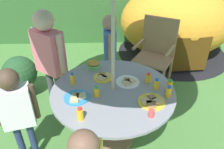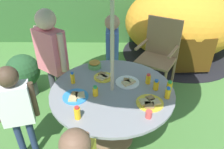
{
  "view_description": "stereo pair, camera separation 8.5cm",
  "coord_description": "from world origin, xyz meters",
  "px_view_note": "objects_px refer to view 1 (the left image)",
  "views": [
    {
      "loc": [
        -0.07,
        -1.77,
        2.0
      ],
      "look_at": [
        -0.0,
        0.18,
        0.77
      ],
      "focal_mm": 34.28,
      "sensor_mm": 36.0,
      "label": 1
    },
    {
      "loc": [
        0.02,
        -1.77,
        2.0
      ],
      "look_at": [
        -0.0,
        0.18,
        0.77
      ],
      "focal_mm": 34.28,
      "sensor_mm": 36.0,
      "label": 2
    }
  ],
  "objects_px": {
    "plate_near_left": "(77,97)",
    "juice_bottle_near_right": "(169,92)",
    "potted_plant": "(20,75)",
    "plate_far_left": "(103,77)",
    "cup_near": "(151,113)",
    "juice_bottle_mid_left": "(80,114)",
    "juice_bottle_center_back": "(170,85)",
    "wooden_chair": "(156,50)",
    "child_in_blue_shirt": "(110,45)",
    "juice_bottle_center_front": "(156,84)",
    "juice_bottle_spot_a": "(97,92)",
    "child_in_pink_shirt": "(49,52)",
    "juice_bottle_back_edge": "(148,78)",
    "child_in_white_shirt": "(16,107)",
    "plate_far_right": "(128,82)",
    "dome_tent": "(176,21)",
    "plate_mid_right": "(151,101)",
    "juice_bottle_front_edge": "(73,79)",
    "snack_bowl": "(94,65)",
    "garden_table": "(113,100)"
  },
  "relations": [
    {
      "from": "plate_near_left",
      "to": "juice_bottle_near_right",
      "type": "relative_size",
      "value": 2.04
    },
    {
      "from": "potted_plant",
      "to": "plate_far_left",
      "type": "distance_m",
      "value": 1.39
    },
    {
      "from": "juice_bottle_near_right",
      "to": "cup_near",
      "type": "distance_m",
      "value": 0.35
    },
    {
      "from": "potted_plant",
      "to": "juice_bottle_mid_left",
      "type": "distance_m",
      "value": 1.66
    },
    {
      "from": "juice_bottle_near_right",
      "to": "juice_bottle_center_back",
      "type": "xyz_separation_m",
      "value": [
        0.04,
        0.1,
        0.0
      ]
    },
    {
      "from": "wooden_chair",
      "to": "child_in_blue_shirt",
      "type": "relative_size",
      "value": 0.89
    },
    {
      "from": "juice_bottle_center_front",
      "to": "juice_bottle_mid_left",
      "type": "distance_m",
      "value": 0.85
    },
    {
      "from": "juice_bottle_spot_a",
      "to": "child_in_pink_shirt",
      "type": "bearing_deg",
      "value": 132.43
    },
    {
      "from": "wooden_chair",
      "to": "potted_plant",
      "type": "relative_size",
      "value": 1.62
    },
    {
      "from": "potted_plant",
      "to": "juice_bottle_center_front",
      "type": "bearing_deg",
      "value": -25.71
    },
    {
      "from": "juice_bottle_center_front",
      "to": "juice_bottle_back_edge",
      "type": "bearing_deg",
      "value": 120.02
    },
    {
      "from": "juice_bottle_near_right",
      "to": "juice_bottle_center_back",
      "type": "bearing_deg",
      "value": 70.5
    },
    {
      "from": "plate_far_left",
      "to": "juice_bottle_center_front",
      "type": "xyz_separation_m",
      "value": [
        0.55,
        -0.21,
        0.04
      ]
    },
    {
      "from": "wooden_chair",
      "to": "plate_far_left",
      "type": "distance_m",
      "value": 1.27
    },
    {
      "from": "juice_bottle_mid_left",
      "to": "plate_far_left",
      "type": "bearing_deg",
      "value": 73.47
    },
    {
      "from": "child_in_blue_shirt",
      "to": "child_in_white_shirt",
      "type": "height_order",
      "value": "child_in_blue_shirt"
    },
    {
      "from": "child_in_pink_shirt",
      "to": "child_in_white_shirt",
      "type": "bearing_deg",
      "value": -65.85
    },
    {
      "from": "child_in_pink_shirt",
      "to": "juice_bottle_spot_a",
      "type": "bearing_deg",
      "value": -11.88
    },
    {
      "from": "plate_far_right",
      "to": "juice_bottle_back_edge",
      "type": "bearing_deg",
      "value": 0.04
    },
    {
      "from": "dome_tent",
      "to": "juice_bottle_near_right",
      "type": "bearing_deg",
      "value": -111.93
    },
    {
      "from": "plate_mid_right",
      "to": "juice_bottle_near_right",
      "type": "bearing_deg",
      "value": 25.94
    },
    {
      "from": "plate_near_left",
      "to": "juice_bottle_back_edge",
      "type": "distance_m",
      "value": 0.78
    },
    {
      "from": "child_in_blue_shirt",
      "to": "plate_far_right",
      "type": "distance_m",
      "value": 0.87
    },
    {
      "from": "plate_far_left",
      "to": "potted_plant",
      "type": "bearing_deg",
      "value": 152.27
    },
    {
      "from": "plate_far_left",
      "to": "juice_bottle_mid_left",
      "type": "height_order",
      "value": "juice_bottle_mid_left"
    },
    {
      "from": "juice_bottle_front_edge",
      "to": "wooden_chair",
      "type": "bearing_deg",
      "value": 43.57
    },
    {
      "from": "plate_near_left",
      "to": "juice_bottle_back_edge",
      "type": "bearing_deg",
      "value": 19.05
    },
    {
      "from": "juice_bottle_near_right",
      "to": "dome_tent",
      "type": "bearing_deg",
      "value": 71.91
    },
    {
      "from": "child_in_pink_shirt",
      "to": "cup_near",
      "type": "relative_size",
      "value": 20.12
    },
    {
      "from": "juice_bottle_near_right",
      "to": "plate_near_left",
      "type": "bearing_deg",
      "value": -179.94
    },
    {
      "from": "potted_plant",
      "to": "snack_bowl",
      "type": "relative_size",
      "value": 4.15
    },
    {
      "from": "juice_bottle_spot_a",
      "to": "child_in_white_shirt",
      "type": "bearing_deg",
      "value": -168.92
    },
    {
      "from": "wooden_chair",
      "to": "dome_tent",
      "type": "height_order",
      "value": "dome_tent"
    },
    {
      "from": "child_in_white_shirt",
      "to": "plate_far_left",
      "type": "height_order",
      "value": "child_in_white_shirt"
    },
    {
      "from": "juice_bottle_center_back",
      "to": "juice_bottle_front_edge",
      "type": "relative_size",
      "value": 0.96
    },
    {
      "from": "garden_table",
      "to": "potted_plant",
      "type": "height_order",
      "value": "garden_table"
    },
    {
      "from": "dome_tent",
      "to": "juice_bottle_center_back",
      "type": "xyz_separation_m",
      "value": [
        -0.74,
        -2.28,
        0.09
      ]
    },
    {
      "from": "plate_far_right",
      "to": "plate_far_left",
      "type": "relative_size",
      "value": 1.18
    },
    {
      "from": "juice_bottle_spot_a",
      "to": "child_in_blue_shirt",
      "type": "bearing_deg",
      "value": 81.8
    },
    {
      "from": "garden_table",
      "to": "plate_mid_right",
      "type": "bearing_deg",
      "value": -31.91
    },
    {
      "from": "plate_mid_right",
      "to": "juice_bottle_near_right",
      "type": "relative_size",
      "value": 2.09
    },
    {
      "from": "wooden_chair",
      "to": "potted_plant",
      "type": "xyz_separation_m",
      "value": [
        -2.0,
        -0.34,
        -0.21
      ]
    },
    {
      "from": "plate_far_left",
      "to": "juice_bottle_spot_a",
      "type": "relative_size",
      "value": 1.98
    },
    {
      "from": "juice_bottle_center_back",
      "to": "garden_table",
      "type": "bearing_deg",
      "value": 176.75
    },
    {
      "from": "child_in_white_shirt",
      "to": "juice_bottle_back_edge",
      "type": "relative_size",
      "value": 9.84
    },
    {
      "from": "potted_plant",
      "to": "juice_bottle_front_edge",
      "type": "relative_size",
      "value": 4.91
    },
    {
      "from": "wooden_chair",
      "to": "dome_tent",
      "type": "distance_m",
      "value": 1.22
    },
    {
      "from": "snack_bowl",
      "to": "juice_bottle_spot_a",
      "type": "height_order",
      "value": "juice_bottle_spot_a"
    },
    {
      "from": "child_in_white_shirt",
      "to": "plate_far_right",
      "type": "height_order",
      "value": "child_in_white_shirt"
    },
    {
      "from": "plate_mid_right",
      "to": "snack_bowl",
      "type": "bearing_deg",
      "value": 130.43
    }
  ]
}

